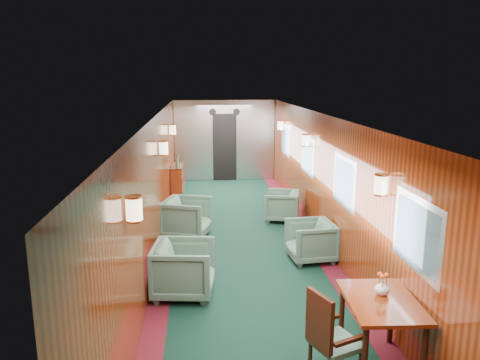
{
  "coord_description": "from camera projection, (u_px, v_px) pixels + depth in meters",
  "views": [
    {
      "loc": [
        -0.75,
        -7.96,
        3.06
      ],
      "look_at": [
        0.0,
        0.63,
        1.15
      ],
      "focal_mm": 35.0,
      "sensor_mm": 36.0,
      "label": 1
    }
  ],
  "objects": [
    {
      "name": "armchair_right_far",
      "position": [
        282.0,
        206.0,
        10.12
      ],
      "size": [
        0.86,
        0.85,
        0.66
      ],
      "primitive_type": "imported",
      "rotation": [
        0.0,
        0.0,
        -1.81
      ],
      "color": "#1A3D33",
      "rests_on": "ground"
    },
    {
      "name": "flower_vase",
      "position": [
        382.0,
        287.0,
        4.99
      ],
      "size": [
        0.17,
        0.17,
        0.16
      ],
      "primitive_type": "imported",
      "rotation": [
        0.0,
        0.0,
        -0.12
      ],
      "color": "silver",
      "rests_on": "dining_table"
    },
    {
      "name": "armchair_left_far",
      "position": [
        187.0,
        218.0,
        9.06
      ],
      "size": [
        1.04,
        1.02,
        0.77
      ],
      "primitive_type": "imported",
      "rotation": [
        0.0,
        0.0,
        1.29
      ],
      "color": "#1A3D33",
      "rests_on": "ground"
    },
    {
      "name": "armchair_right_near",
      "position": [
        310.0,
        241.0,
        7.91
      ],
      "size": [
        0.81,
        0.8,
        0.68
      ],
      "primitive_type": "imported",
      "rotation": [
        0.0,
        0.0,
        -1.48
      ],
      "color": "#1A3D33",
      "rests_on": "ground"
    },
    {
      "name": "windows_right",
      "position": [
        323.0,
        167.0,
        8.52
      ],
      "size": [
        0.02,
        8.6,
        0.8
      ],
      "color": "silver",
      "rests_on": "ground"
    },
    {
      "name": "wall_sconces",
      "position": [
        240.0,
        147.0,
        8.63
      ],
      "size": [
        2.97,
        7.97,
        0.25
      ],
      "color": "#FFECC6",
      "rests_on": "ground"
    },
    {
      "name": "armchair_left_near",
      "position": [
        184.0,
        269.0,
        6.63
      ],
      "size": [
        0.94,
        0.92,
        0.77
      ],
      "primitive_type": "imported",
      "rotation": [
        0.0,
        0.0,
        1.46
      ],
      "color": "#1A3D33",
      "rests_on": "ground"
    },
    {
      "name": "side_chair",
      "position": [
        329.0,
        335.0,
        4.64
      ],
      "size": [
        0.58,
        0.59,
        1.02
      ],
      "rotation": [
        0.0,
        0.0,
        0.39
      ],
      "color": "#1A3D33",
      "rests_on": "ground"
    },
    {
      "name": "bulkhead",
      "position": [
        225.0,
        141.0,
        13.96
      ],
      "size": [
        2.98,
        0.17,
        2.39
      ],
      "color": "#BBBDC3",
      "rests_on": "ground"
    },
    {
      "name": "credenza",
      "position": [
        177.0,
        181.0,
        12.07
      ],
      "size": [
        0.29,
        0.93,
        1.11
      ],
      "color": "maroon",
      "rests_on": "ground"
    },
    {
      "name": "room",
      "position": [
        243.0,
        161.0,
        8.11
      ],
      "size": [
        12.0,
        12.1,
        2.4
      ],
      "color": "black",
      "rests_on": "ground"
    },
    {
      "name": "dining_table",
      "position": [
        381.0,
        311.0,
        4.92
      ],
      "size": [
        0.78,
        1.07,
        0.78
      ],
      "rotation": [
        0.0,
        0.0,
        -0.05
      ],
      "color": "maroon",
      "rests_on": "ground"
    }
  ]
}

